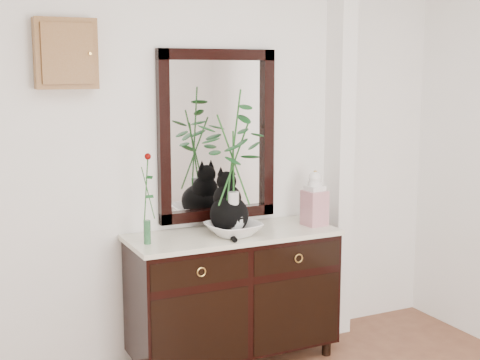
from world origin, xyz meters
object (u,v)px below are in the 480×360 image
cat (229,202)px  lotus_bowl (234,229)px  sideboard (233,290)px  ginger_jar (315,198)px

cat → lotus_bowl: bearing=-83.3°
sideboard → ginger_jar: ginger_jar is taller
cat → lotus_bowl: (-0.01, -0.08, -0.15)m
sideboard → lotus_bowl: bearing=-113.0°
sideboard → ginger_jar: (0.57, -0.04, 0.56)m
cat → ginger_jar: size_ratio=1.06×
cat → ginger_jar: 0.59m
lotus_bowl → ginger_jar: size_ratio=0.90×
ginger_jar → sideboard: bearing=175.5°
sideboard → lotus_bowl: 0.42m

